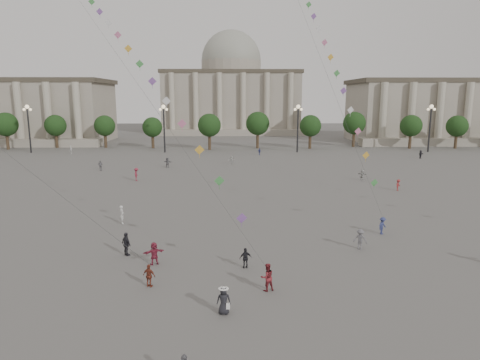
{
  "coord_description": "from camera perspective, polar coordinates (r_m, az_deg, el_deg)",
  "views": [
    {
      "loc": [
        0.2,
        -26.31,
        12.25
      ],
      "look_at": [
        0.92,
        12.0,
        4.82
      ],
      "focal_mm": 32.0,
      "sensor_mm": 36.0,
      "label": 1
    }
  ],
  "objects": [
    {
      "name": "hat_person",
      "position": [
        25.39,
        -2.19,
        -15.66
      ],
      "size": [
        0.83,
        0.6,
        1.69
      ],
      "color": "black",
      "rests_on": "ground"
    },
    {
      "name": "person_crowd_7",
      "position": [
        66.7,
        15.99,
        0.68
      ],
      "size": [
        1.5,
        1.33,
        1.65
      ],
      "primitive_type": "imported",
      "rotation": [
        0.0,
        0.0,
        2.47
      ],
      "color": "#AEAEA9",
      "rests_on": "ground"
    },
    {
      "name": "person_crowd_9",
      "position": [
        94.54,
        22.95,
        3.17
      ],
      "size": [
        1.54,
        1.35,
        1.69
      ],
      "primitive_type": "imported",
      "rotation": [
        0.0,
        0.0,
        0.65
      ],
      "color": "black",
      "rests_on": "ground"
    },
    {
      "name": "tourist_0",
      "position": [
        29.27,
        -12.01,
        -12.37
      ],
      "size": [
        0.98,
        0.7,
        1.55
      ],
      "primitive_type": "imported",
      "rotation": [
        0.0,
        0.0,
        2.74
      ],
      "color": "brown",
      "rests_on": "ground"
    },
    {
      "name": "lamp_post_far_west",
      "position": [
        106.51,
        -26.4,
        7.2
      ],
      "size": [
        2.0,
        0.9,
        10.65
      ],
      "color": "#262628",
      "rests_on": "ground"
    },
    {
      "name": "person_crowd_0",
      "position": [
        92.4,
        2.6,
        3.8
      ],
      "size": [
        0.92,
        0.81,
        1.49
      ],
      "primitive_type": "imported",
      "rotation": [
        0.0,
        0.0,
        0.63
      ],
      "color": "#3A4383",
      "rests_on": "ground"
    },
    {
      "name": "person_crowd_12",
      "position": [
        76.97,
        -9.64,
        2.32
      ],
      "size": [
        1.7,
        1.21,
        1.77
      ],
      "primitive_type": "imported",
      "rotation": [
        0.0,
        0.0,
        2.67
      ],
      "color": "slate",
      "rests_on": "ground"
    },
    {
      "name": "hall_central",
      "position": [
        155.55,
        -1.17,
        11.69
      ],
      "size": [
        48.3,
        34.3,
        35.5
      ],
      "color": "gray",
      "rests_on": "ground"
    },
    {
      "name": "tourist_1",
      "position": [
        35.01,
        -14.91,
        -8.26
      ],
      "size": [
        1.1,
        1.11,
        1.88
      ],
      "primitive_type": "imported",
      "rotation": [
        0.0,
        0.0,
        2.35
      ],
      "color": "#222127",
      "rests_on": "ground"
    },
    {
      "name": "lamp_post_far_east",
      "position": [
        106.33,
        24.06,
        7.39
      ],
      "size": [
        2.0,
        0.9,
        10.65
      ],
      "color": "#262628",
      "rests_on": "ground"
    },
    {
      "name": "person_crowd_16",
      "position": [
        76.52,
        -18.12,
        1.85
      ],
      "size": [
        1.01,
        0.47,
        1.69
      ],
      "primitive_type": "imported",
      "rotation": [
        0.0,
        0.0,
        6.22
      ],
      "color": "slate",
      "rests_on": "ground"
    },
    {
      "name": "kite_flyer_0",
      "position": [
        28.16,
        3.64,
        -12.79
      ],
      "size": [
        1.08,
        0.96,
        1.83
      ],
      "primitive_type": "imported",
      "rotation": [
        0.0,
        0.0,
        3.5
      ],
      "color": "maroon",
      "rests_on": "ground"
    },
    {
      "name": "person_crowd_8",
      "position": [
        60.78,
        20.35,
        -0.63
      ],
      "size": [
        1.07,
        1.1,
        1.51
      ],
      "primitive_type": "imported",
      "rotation": [
        0.0,
        0.0,
        0.84
      ],
      "color": "maroon",
      "rests_on": "ground"
    },
    {
      "name": "person_crowd_17",
      "position": [
        65.48,
        -13.64,
        0.74
      ],
      "size": [
        0.88,
        1.34,
        1.94
      ],
      "primitive_type": "imported",
      "rotation": [
        0.0,
        0.0,
        1.7
      ],
      "color": "maroon",
      "rests_on": "ground"
    },
    {
      "name": "person_crowd_10",
      "position": [
        101.41,
        -21.61,
        3.78
      ],
      "size": [
        0.52,
        0.72,
        1.84
      ],
      "primitive_type": "imported",
      "rotation": [
        0.0,
        0.0,
        1.7
      ],
      "color": "#B8B9B4",
      "rests_on": "ground"
    },
    {
      "name": "person_crowd_13",
      "position": [
        43.75,
        -15.47,
        -4.46
      ],
      "size": [
        0.67,
        0.79,
        1.82
      ],
      "primitive_type": "imported",
      "rotation": [
        0.0,
        0.0,
        1.99
      ],
      "color": "silver",
      "rests_on": "ground"
    },
    {
      "name": "person_crowd_4",
      "position": [
        79.24,
        -1.13,
        2.66
      ],
      "size": [
        1.48,
        1.25,
        1.6
      ],
      "primitive_type": "imported",
      "rotation": [
        0.0,
        0.0,
        3.77
      ],
      "color": "beige",
      "rests_on": "ground"
    },
    {
      "name": "person_crowd_6",
      "position": [
        36.56,
        15.73,
        -7.61
      ],
      "size": [
        1.28,
        1.06,
        1.72
      ],
      "primitive_type": "imported",
      "rotation": [
        0.0,
        0.0,
        5.84
      ],
      "color": "#5E5D62",
      "rests_on": "ground"
    },
    {
      "name": "kite_train_west",
      "position": [
        57.79,
        -19.09,
        20.86
      ],
      "size": [
        35.5,
        53.0,
        76.29
      ],
      "color": "#3F3F3F",
      "rests_on": "ground"
    },
    {
      "name": "lamp_post_mid_east",
      "position": [
        97.57,
        7.73,
        7.99
      ],
      "size": [
        2.0,
        0.9,
        10.65
      ],
      "color": "#262628",
      "rests_on": "ground"
    },
    {
      "name": "tree_row",
      "position": [
        104.54,
        -1.19,
        7.2
      ],
      "size": [
        137.12,
        5.12,
        8.0
      ],
      "color": "#36291B",
      "rests_on": "ground"
    },
    {
      "name": "lamp_post_mid_west",
      "position": [
        97.63,
        -10.12,
        7.92
      ],
      "size": [
        2.0,
        0.9,
        10.65
      ],
      "color": "#262628",
      "rests_on": "ground"
    },
    {
      "name": "tourist_4",
      "position": [
        31.57,
        0.75,
        -10.37
      ],
      "size": [
        0.95,
        0.55,
        1.52
      ],
      "primitive_type": "imported",
      "rotation": [
        0.0,
        0.0,
        3.35
      ],
      "color": "black",
      "rests_on": "ground"
    },
    {
      "name": "kite_flyer_1",
      "position": [
        41.09,
        18.47,
        -5.8
      ],
      "size": [
        1.16,
        1.14,
        1.6
      ],
      "primitive_type": "imported",
      "rotation": [
        0.0,
        0.0,
        0.75
      ],
      "color": "navy",
      "rests_on": "ground"
    },
    {
      "name": "tourist_2",
      "position": [
        32.81,
        -11.37,
        -9.57
      ],
      "size": [
        1.66,
        1.13,
        1.72
      ],
      "primitive_type": "imported",
      "rotation": [
        0.0,
        0.0,
        3.57
      ],
      "color": "maroon",
      "rests_on": "ground"
    },
    {
      "name": "ground",
      "position": [
        29.03,
        -1.41,
        -14.0
      ],
      "size": [
        360.0,
        360.0,
        0.0
      ],
      "primitive_type": "plane",
      "color": "#5D5A57",
      "rests_on": "ground"
    }
  ]
}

